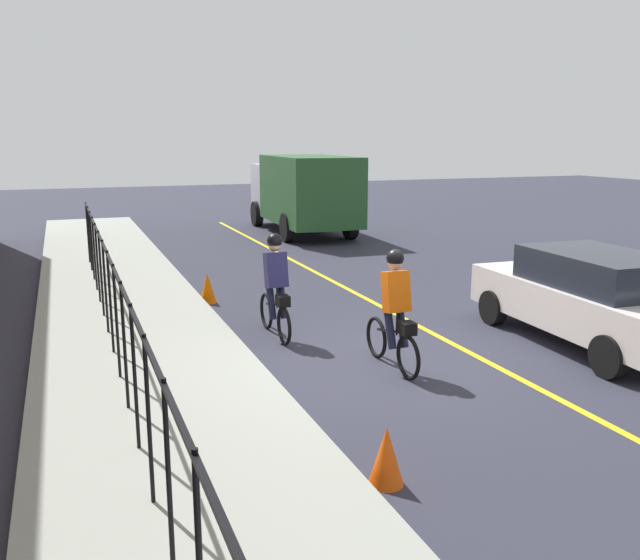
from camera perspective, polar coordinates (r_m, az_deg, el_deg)
name	(u,v)px	position (r m, az deg, el deg)	size (l,w,h in m)	color
ground_plane	(379,363)	(10.39, 5.06, -7.12)	(80.00, 80.00, 0.00)	#2C2C3A
lane_line_centre	(468,351)	(11.16, 12.50, -5.99)	(36.00, 0.12, 0.01)	yellow
sidewalk	(154,388)	(9.45, -14.02, -8.96)	(40.00, 3.20, 0.15)	gray
iron_fence	(112,291)	(10.04, -17.36, -0.87)	(17.50, 0.04, 1.60)	black
cyclist_lead	(395,311)	(9.89, 6.42, -2.62)	(1.71, 0.36, 1.83)	black
cyclist_follow	(276,287)	(11.44, -3.80, -0.56)	(1.71, 0.36, 1.83)	black
patrol_sedan	(591,296)	(11.98, 22.14, -1.28)	(4.47, 2.08, 1.58)	white
box_truck_background	(303,190)	(24.14, -1.47, 7.68)	(6.80, 2.77, 2.78)	#275429
traffic_cone_near	(208,288)	(14.17, -9.58, -0.68)	(0.36, 0.36, 0.64)	#ED5D00
traffic_cone_far	(386,456)	(6.90, 5.70, -14.71)	(0.36, 0.36, 0.61)	#EB4F0B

